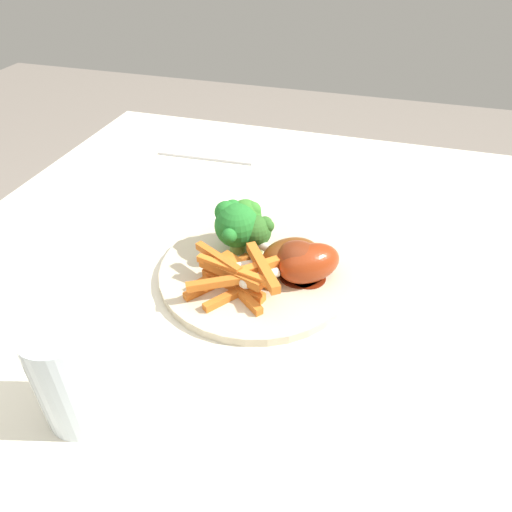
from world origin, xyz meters
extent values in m
cube|color=silver|center=(0.00, 0.00, 0.73)|extent=(0.99, 0.88, 0.03)
cylinder|color=#ACA695|center=(0.44, -0.38, 0.36)|extent=(0.06, 0.06, 0.71)
cylinder|color=#ACA695|center=(0.44, 0.38, 0.36)|extent=(0.06, 0.06, 0.71)
cylinder|color=beige|center=(0.00, -0.03, 0.75)|extent=(0.26, 0.26, 0.01)
cylinder|color=#92A052|center=(0.03, -0.02, 0.76)|extent=(0.02, 0.02, 0.02)
sphere|color=#306424|center=(0.03, -0.02, 0.79)|extent=(0.04, 0.04, 0.04)
sphere|color=#306424|center=(0.03, -0.01, 0.79)|extent=(0.02, 0.02, 0.02)
sphere|color=#306424|center=(0.03, 0.00, 0.79)|extent=(0.02, 0.02, 0.02)
sphere|color=#306424|center=(0.04, -0.04, 0.80)|extent=(0.02, 0.02, 0.02)
sphere|color=#306424|center=(0.04, -0.03, 0.80)|extent=(0.02, 0.02, 0.02)
sphere|color=#306424|center=(0.05, -0.02, 0.79)|extent=(0.02, 0.02, 0.02)
cylinder|color=#80BA5A|center=(0.05, 0.00, 0.77)|extent=(0.02, 0.02, 0.03)
sphere|color=#377F2B|center=(0.05, 0.00, 0.80)|extent=(0.05, 0.05, 0.05)
sphere|color=#377F2B|center=(0.05, -0.01, 0.81)|extent=(0.02, 0.02, 0.02)
sphere|color=#377F2B|center=(0.04, 0.00, 0.80)|extent=(0.02, 0.02, 0.02)
sphere|color=#377F2B|center=(0.05, 0.02, 0.80)|extent=(0.02, 0.02, 0.02)
sphere|color=#377F2B|center=(0.04, 0.00, 0.80)|extent=(0.02, 0.02, 0.02)
sphere|color=#377F2B|center=(0.05, 0.02, 0.80)|extent=(0.02, 0.02, 0.02)
sphere|color=#377F2B|center=(0.06, -0.01, 0.81)|extent=(0.02, 0.02, 0.02)
cylinder|color=#7FB251|center=(0.03, 0.01, 0.76)|extent=(0.02, 0.02, 0.02)
sphere|color=#237529|center=(0.03, 0.01, 0.80)|extent=(0.06, 0.06, 0.06)
sphere|color=#237529|center=(0.04, 0.02, 0.81)|extent=(0.03, 0.03, 0.03)
sphere|color=#237529|center=(0.05, 0.02, 0.81)|extent=(0.03, 0.03, 0.03)
sphere|color=#237529|center=(0.05, 0.01, 0.81)|extent=(0.03, 0.03, 0.03)
sphere|color=#237529|center=(0.00, 0.01, 0.80)|extent=(0.02, 0.02, 0.02)
cube|color=orange|center=(-0.05, -0.01, 0.76)|extent=(0.04, 0.09, 0.01)
cube|color=orange|center=(-0.05, -0.02, 0.78)|extent=(0.03, 0.10, 0.01)
cube|color=orange|center=(-0.04, -0.05, 0.79)|extent=(0.08, 0.06, 0.01)
cube|color=orange|center=(-0.03, -0.03, 0.77)|extent=(0.05, 0.08, 0.01)
cube|color=#CC6721|center=(-0.03, 0.01, 0.76)|extent=(0.09, 0.06, 0.01)
cube|color=#CD6821|center=(-0.05, -0.03, 0.76)|extent=(0.09, 0.07, 0.01)
cube|color=#C56420|center=(-0.07, 0.00, 0.78)|extent=(0.04, 0.06, 0.01)
cube|color=orange|center=(-0.02, -0.05, 0.78)|extent=(0.05, 0.06, 0.01)
cube|color=#CC6721|center=(-0.05, -0.02, 0.76)|extent=(0.07, 0.08, 0.01)
cube|color=#CA6620|center=(-0.03, 0.01, 0.79)|extent=(0.04, 0.07, 0.01)
cube|color=orange|center=(-0.06, 0.01, 0.76)|extent=(0.07, 0.05, 0.01)
cube|color=#C3631F|center=(-0.05, -0.01, 0.78)|extent=(0.04, 0.09, 0.01)
cube|color=orange|center=(-0.02, -0.03, 0.76)|extent=(0.03, 0.06, 0.01)
cylinder|color=#4E210B|center=(0.01, -0.07, 0.75)|extent=(0.05, 0.05, 0.00)
ellipsoid|color=brown|center=(0.01, -0.07, 0.77)|extent=(0.09, 0.09, 0.04)
cylinder|color=beige|center=(-0.02, -0.02, 0.77)|extent=(0.04, 0.04, 0.01)
sphere|color=silver|center=(-0.04, 0.00, 0.77)|extent=(0.02, 0.02, 0.02)
cylinder|color=#531A0B|center=(0.00, -0.09, 0.75)|extent=(0.05, 0.05, 0.00)
ellipsoid|color=maroon|center=(0.00, -0.09, 0.78)|extent=(0.08, 0.08, 0.05)
cylinder|color=beige|center=(0.02, -0.03, 0.78)|extent=(0.03, 0.04, 0.01)
sphere|color=silver|center=(0.03, -0.01, 0.78)|extent=(0.02, 0.02, 0.02)
cylinder|color=#631B0A|center=(0.00, -0.10, 0.75)|extent=(0.05, 0.05, 0.00)
ellipsoid|color=maroon|center=(0.00, -0.10, 0.78)|extent=(0.09, 0.10, 0.05)
cylinder|color=beige|center=(-0.04, -0.05, 0.77)|extent=(0.04, 0.04, 0.01)
sphere|color=silver|center=(-0.05, -0.03, 0.77)|extent=(0.02, 0.02, 0.02)
cube|color=silver|center=(0.31, 0.17, 0.74)|extent=(0.02, 0.19, 0.00)
cylinder|color=silver|center=(-0.25, 0.07, 0.80)|extent=(0.07, 0.07, 0.12)
camera|label=1|loc=(-0.47, -0.17, 1.15)|focal=33.30mm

